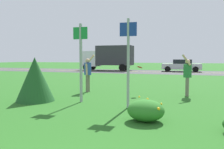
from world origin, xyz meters
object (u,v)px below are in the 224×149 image
box_truck_white (108,57)px  sign_post_by_roadside (128,55)px  sign_post_near_path (81,55)px  person_catcher_green_shirt (187,74)px  person_thrower_blue_shirt (88,72)px  car_silver_center_right (182,65)px  frisbee_red (140,67)px

box_truck_white → sign_post_by_roadside: bearing=-69.9°
sign_post_near_path → box_truck_white: box_truck_white is taller
box_truck_white → person_catcher_green_shirt: bearing=-62.0°
sign_post_by_roadside → person_catcher_green_shirt: sign_post_by_roadside is taller
person_thrower_blue_shirt → box_truck_white: (-5.05, 18.31, 0.83)m
sign_post_near_path → car_silver_center_right: sign_post_near_path is taller
car_silver_center_right → person_catcher_green_shirt: bearing=-88.8°
person_thrower_blue_shirt → box_truck_white: 19.01m
box_truck_white → sign_post_near_path: bearing=-74.3°
person_thrower_blue_shirt → person_catcher_green_shirt: bearing=2.5°
frisbee_red → person_catcher_green_shirt: bearing=3.7°
sign_post_near_path → sign_post_by_roadside: bearing=-13.2°
box_truck_white → person_thrower_blue_shirt: bearing=-74.6°
sign_post_by_roadside → car_silver_center_right: size_ratio=0.65×
sign_post_near_path → car_silver_center_right: 21.00m
person_thrower_blue_shirt → person_catcher_green_shirt: person_thrower_blue_shirt is taller
sign_post_near_path → sign_post_by_roadside: 1.96m
sign_post_by_roadside → person_catcher_green_shirt: bearing=58.1°
car_silver_center_right → frisbee_red: bearing=-95.2°
frisbee_red → sign_post_near_path: bearing=-125.5°
person_thrower_blue_shirt → car_silver_center_right: person_thrower_blue_shirt is taller
person_catcher_green_shirt → person_thrower_blue_shirt: bearing=-177.5°
frisbee_red → box_truck_white: (-7.57, 18.24, 0.58)m
sign_post_by_roadside → frisbee_red: size_ratio=11.80×
person_catcher_green_shirt → frisbee_red: (-2.05, -0.13, 0.27)m
frisbee_red → box_truck_white: 19.75m
person_catcher_green_shirt → car_silver_center_right: bearing=91.2°
sign_post_by_roadside → car_silver_center_right: bearing=85.9°
person_catcher_green_shirt → frisbee_red: size_ratio=7.31×
car_silver_center_right → box_truck_white: (-9.24, 0.00, 1.06)m
sign_post_near_path → frisbee_red: (1.75, 2.46, -0.52)m
person_catcher_green_shirt → frisbee_red: bearing=-176.3°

